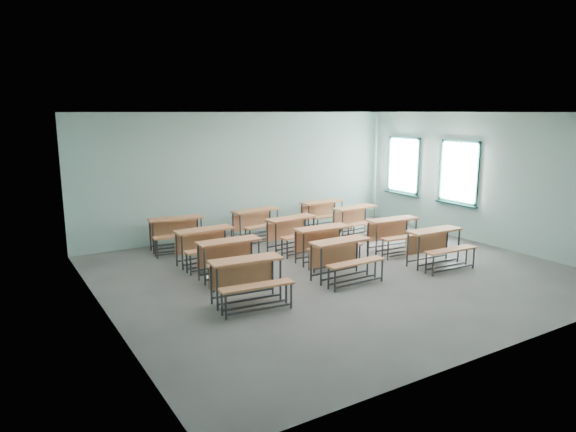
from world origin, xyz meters
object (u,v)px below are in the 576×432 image
(desk_unit_r2c2, at_px, (357,217))
(desk_unit_r3c2, at_px, (324,211))
(desk_unit_r2c1, at_px, (294,229))
(desk_unit_r3c0, at_px, (177,229))
(desk_unit_r0c1, at_px, (344,254))
(desk_unit_r0c2, at_px, (437,242))
(desk_unit_r1c0, at_px, (231,254))
(desk_unit_r3c1, at_px, (258,220))
(desk_unit_r1c2, at_px, (395,230))
(desk_unit_r1c1, at_px, (325,240))
(desk_unit_r2c0, at_px, (207,241))
(desk_unit_r0c0, at_px, (248,275))

(desk_unit_r2c2, height_order, desk_unit_r3c2, same)
(desk_unit_r2c1, bearing_deg, desk_unit_r3c0, 143.30)
(desk_unit_r0c1, distance_m, desk_unit_r2c2, 3.61)
(desk_unit_r0c2, xyz_separation_m, desk_unit_r2c2, (0.23, 2.95, 0.00))
(desk_unit_r1c0, height_order, desk_unit_r3c1, same)
(desk_unit_r2c1, bearing_deg, desk_unit_r2c2, 2.04)
(desk_unit_r1c2, bearing_deg, desk_unit_r3c0, 151.84)
(desk_unit_r2c2, bearing_deg, desk_unit_r1c1, -148.95)
(desk_unit_r0c1, height_order, desk_unit_r2c0, same)
(desk_unit_r0c2, bearing_deg, desk_unit_r3c0, 139.36)
(desk_unit_r1c0, xyz_separation_m, desk_unit_r1c2, (4.11, -0.15, 0.00))
(desk_unit_r1c0, bearing_deg, desk_unit_r2c1, 30.50)
(desk_unit_r2c1, height_order, desk_unit_r3c2, same)
(desk_unit_r0c0, bearing_deg, desk_unit_r1c0, 83.01)
(desk_unit_r2c0, bearing_deg, desk_unit_r2c2, 3.35)
(desk_unit_r1c0, distance_m, desk_unit_r3c2, 4.86)
(desk_unit_r0c1, relative_size, desk_unit_r1c1, 0.98)
(desk_unit_r0c0, xyz_separation_m, desk_unit_r3c0, (0.14, 3.92, 0.00))
(desk_unit_r0c2, relative_size, desk_unit_r2c2, 0.98)
(desk_unit_r0c2, relative_size, desk_unit_r3c1, 0.97)
(desk_unit_r3c2, bearing_deg, desk_unit_r3c0, 179.85)
(desk_unit_r3c0, xyz_separation_m, desk_unit_r3c2, (4.25, 0.04, 0.00))
(desk_unit_r0c1, bearing_deg, desk_unit_r2c0, 128.81)
(desk_unit_r1c2, bearing_deg, desk_unit_r3c1, 133.76)
(desk_unit_r3c0, bearing_deg, desk_unit_r2c0, -78.41)
(desk_unit_r3c0, distance_m, desk_unit_r3c2, 4.25)
(desk_unit_r1c0, relative_size, desk_unit_r2c0, 1.00)
(desk_unit_r2c0, relative_size, desk_unit_r2c2, 0.97)
(desk_unit_r2c2, bearing_deg, desk_unit_r1c2, -102.27)
(desk_unit_r1c0, height_order, desk_unit_r2c1, same)
(desk_unit_r2c0, height_order, desk_unit_r3c1, same)
(desk_unit_r1c1, xyz_separation_m, desk_unit_r1c2, (1.90, -0.13, 0.00))
(desk_unit_r0c0, height_order, desk_unit_r2c2, same)
(desk_unit_r1c0, bearing_deg, desk_unit_r0c1, -29.60)
(desk_unit_r0c1, distance_m, desk_unit_r0c2, 2.26)
(desk_unit_r2c1, relative_size, desk_unit_r3c1, 1.00)
(desk_unit_r0c0, xyz_separation_m, desk_unit_r2c0, (0.28, 2.48, 0.00))
(desk_unit_r0c1, relative_size, desk_unit_r2c2, 0.96)
(desk_unit_r0c0, distance_m, desk_unit_r1c2, 4.56)
(desk_unit_r2c0, bearing_deg, desk_unit_r0c0, -97.68)
(desk_unit_r0c1, relative_size, desk_unit_r0c2, 0.98)
(desk_unit_r3c1, bearing_deg, desk_unit_r3c0, 171.68)
(desk_unit_r0c2, relative_size, desk_unit_r3c0, 0.97)
(desk_unit_r0c2, bearing_deg, desk_unit_r3c2, 92.97)
(desk_unit_r1c1, bearing_deg, desk_unit_r2c1, 93.41)
(desk_unit_r2c0, relative_size, desk_unit_r3c2, 1.01)
(desk_unit_r0c2, height_order, desk_unit_r1c2, same)
(desk_unit_r2c2, relative_size, desk_unit_r3c0, 0.99)
(desk_unit_r2c0, relative_size, desk_unit_r3c1, 0.95)
(desk_unit_r0c2, height_order, desk_unit_r1c0, same)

